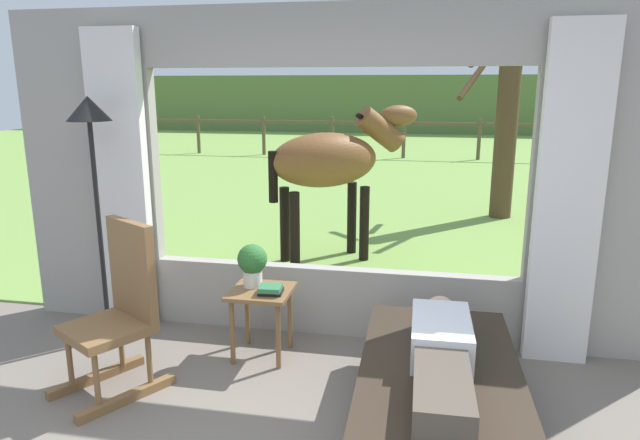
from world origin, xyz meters
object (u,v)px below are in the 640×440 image
(reclining_person, at_px, (441,353))
(potted_plant, at_px, (252,263))
(book_stack, at_px, (271,290))
(recliner_sofa, at_px, (438,397))
(side_table, at_px, (261,302))
(floor_lamp_left, at_px, (92,146))
(rocking_chair, at_px, (120,309))
(pasture_tree, at_px, (505,117))
(horse, at_px, (332,161))

(reclining_person, height_order, potted_plant, potted_plant)
(potted_plant, distance_m, book_stack, 0.26)
(reclining_person, bearing_deg, potted_plant, 147.37)
(reclining_person, bearing_deg, recliner_sofa, 88.96)
(side_table, height_order, book_stack, book_stack)
(potted_plant, relative_size, floor_lamp_left, 0.17)
(book_stack, distance_m, floor_lamp_left, 1.69)
(recliner_sofa, xyz_separation_m, floor_lamp_left, (-2.56, 0.76, 1.31))
(side_table, distance_m, book_stack, 0.17)
(side_table, relative_size, floor_lamp_left, 0.27)
(potted_plant, relative_size, book_stack, 1.78)
(recliner_sofa, height_order, book_stack, book_stack)
(rocking_chair, bearing_deg, recliner_sofa, 27.37)
(reclining_person, height_order, floor_lamp_left, floor_lamp_left)
(recliner_sofa, xyz_separation_m, potted_plant, (-1.35, 0.78, 0.48))
(floor_lamp_left, height_order, pasture_tree, pasture_tree)
(reclining_person, xyz_separation_m, horse, (-1.18, 3.18, 0.63))
(recliner_sofa, bearing_deg, book_stack, 149.83)
(rocking_chair, bearing_deg, reclining_person, 25.97)
(recliner_sofa, distance_m, horse, 3.47)
(reclining_person, distance_m, floor_lamp_left, 2.87)
(potted_plant, xyz_separation_m, pasture_tree, (2.30, 4.99, 0.82))
(potted_plant, height_order, horse, horse)
(recliner_sofa, height_order, reclining_person, reclining_person)
(rocking_chair, distance_m, book_stack, 1.02)
(book_stack, bearing_deg, potted_plant, 144.18)
(potted_plant, relative_size, horse, 0.18)
(reclining_person, height_order, rocking_chair, rocking_chair)
(rocking_chair, xyz_separation_m, floor_lamp_left, (-0.51, 0.63, 0.98))
(rocking_chair, relative_size, floor_lamp_left, 0.59)
(book_stack, height_order, pasture_tree, pasture_tree)
(rocking_chair, bearing_deg, pasture_tree, 93.00)
(reclining_person, relative_size, floor_lamp_left, 0.76)
(potted_plant, bearing_deg, rocking_chair, -136.82)
(book_stack, bearing_deg, horse, 89.81)
(rocking_chair, height_order, book_stack, rocking_chair)
(side_table, bearing_deg, reclining_person, -31.24)
(pasture_tree, bearing_deg, rocking_chair, -117.97)
(rocking_chair, height_order, side_table, rocking_chair)
(reclining_person, xyz_separation_m, floor_lamp_left, (-2.56, 0.81, 1.01))
(side_table, distance_m, floor_lamp_left, 1.69)
(pasture_tree, bearing_deg, side_table, -113.74)
(recliner_sofa, distance_m, reclining_person, 0.31)
(floor_lamp_left, bearing_deg, reclining_person, -17.62)
(reclining_person, xyz_separation_m, book_stack, (-1.18, 0.71, 0.03))
(recliner_sofa, bearing_deg, side_table, 149.40)
(floor_lamp_left, relative_size, pasture_tree, 0.59)
(side_table, relative_size, book_stack, 2.89)
(horse, bearing_deg, potted_plant, -38.55)
(side_table, distance_m, pasture_tree, 5.63)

